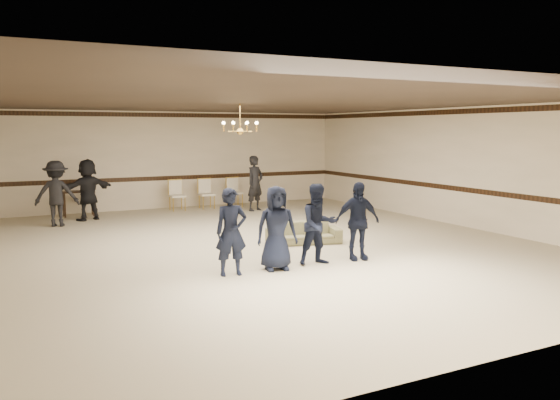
# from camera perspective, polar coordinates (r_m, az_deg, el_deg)

# --- Properties ---
(room) EXTENTS (12.01, 14.01, 3.21)m
(room) POSITION_cam_1_polar(r_m,az_deg,el_deg) (12.44, -2.26, 2.61)
(room) COLOR tan
(room) RESTS_ON ground
(chair_rail) EXTENTS (12.00, 0.02, 0.14)m
(chair_rail) POSITION_cam_1_polar(r_m,az_deg,el_deg) (19.05, -11.03, 2.23)
(chair_rail) COLOR black
(chair_rail) RESTS_ON wall_back
(crown_molding) EXTENTS (12.00, 0.02, 0.14)m
(crown_molding) POSITION_cam_1_polar(r_m,az_deg,el_deg) (18.99, -11.18, 8.49)
(crown_molding) COLOR black
(crown_molding) RESTS_ON wall_back
(chandelier) EXTENTS (0.94, 0.94, 0.89)m
(chandelier) POSITION_cam_1_polar(r_m,az_deg,el_deg) (13.33, -4.10, 8.38)
(chandelier) COLOR gold
(chandelier) RESTS_ON ceiling
(boy_a) EXTENTS (0.62, 0.45, 1.57)m
(boy_a) POSITION_cam_1_polar(r_m,az_deg,el_deg) (9.98, -5.00, -3.26)
(boy_a) COLOR black
(boy_a) RESTS_ON floor
(boy_b) EXTENTS (0.85, 0.64, 1.57)m
(boy_b) POSITION_cam_1_polar(r_m,az_deg,el_deg) (10.34, -0.36, -2.87)
(boy_b) COLOR black
(boy_b) RESTS_ON floor
(boy_c) EXTENTS (0.80, 0.65, 1.57)m
(boy_c) POSITION_cam_1_polar(r_m,az_deg,el_deg) (10.77, 3.94, -2.49)
(boy_c) COLOR black
(boy_c) RESTS_ON floor
(boy_d) EXTENTS (0.98, 0.56, 1.57)m
(boy_d) POSITION_cam_1_polar(r_m,az_deg,el_deg) (11.25, 7.89, -2.13)
(boy_d) COLOR black
(boy_d) RESTS_ON floor
(settee) EXTENTS (1.79, 1.04, 0.49)m
(settee) POSITION_cam_1_polar(r_m,az_deg,el_deg) (12.85, 2.42, -3.35)
(settee) COLOR #706E4B
(settee) RESTS_ON floor
(adult_left) EXTENTS (1.28, 0.94, 1.77)m
(adult_left) POSITION_cam_1_polar(r_m,az_deg,el_deg) (16.19, -21.82, 0.61)
(adult_left) COLOR black
(adult_left) RESTS_ON floor
(adult_mid) EXTENTS (1.72, 1.06, 1.77)m
(adult_mid) POSITION_cam_1_polar(r_m,az_deg,el_deg) (16.98, -19.01, 1.01)
(adult_mid) COLOR black
(adult_mid) RESTS_ON floor
(adult_right) EXTENTS (0.76, 0.64, 1.77)m
(adult_right) POSITION_cam_1_polar(r_m,az_deg,el_deg) (18.01, -2.55, 1.71)
(adult_right) COLOR black
(adult_right) RESTS_ON floor
(banquet_chair_left) EXTENTS (0.48, 0.48, 0.97)m
(banquet_chair_left) POSITION_cam_1_polar(r_m,az_deg,el_deg) (18.33, -10.43, 0.44)
(banquet_chair_left) COLOR beige
(banquet_chair_left) RESTS_ON floor
(banquet_chair_mid) EXTENTS (0.47, 0.47, 0.97)m
(banquet_chair_mid) POSITION_cam_1_polar(r_m,az_deg,el_deg) (18.63, -7.48, 0.61)
(banquet_chair_mid) COLOR beige
(banquet_chair_mid) RESTS_ON floor
(banquet_chair_right) EXTENTS (0.49, 0.49, 0.97)m
(banquet_chair_right) POSITION_cam_1_polar(r_m,az_deg,el_deg) (18.98, -4.63, 0.76)
(banquet_chair_right) COLOR beige
(banquet_chair_right) RESTS_ON floor
(console_table) EXTENTS (0.93, 0.40, 0.78)m
(console_table) POSITION_cam_1_polar(r_m,az_deg,el_deg) (17.94, -19.83, -0.33)
(console_table) COLOR black
(console_table) RESTS_ON floor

